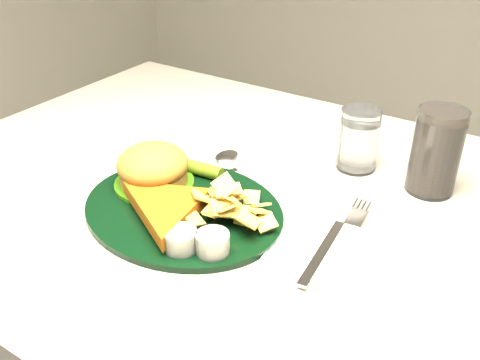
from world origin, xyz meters
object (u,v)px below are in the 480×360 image
object	(u,v)px
dinner_plate	(182,192)
fork_napkin	(326,248)
water_glass	(359,140)
cola_glass	(436,151)

from	to	relation	value
dinner_plate	fork_napkin	distance (m)	0.22
dinner_plate	water_glass	world-z (taller)	water_glass
dinner_plate	fork_napkin	bearing A→B (deg)	12.03
water_glass	cola_glass	bearing A→B (deg)	-2.32
water_glass	cola_glass	size ratio (longest dim) A/B	0.77
dinner_plate	cola_glass	distance (m)	0.38
water_glass	dinner_plate	bearing A→B (deg)	-120.78
water_glass	cola_glass	distance (m)	0.12
water_glass	fork_napkin	xyz separation A→B (m)	(0.06, -0.23, -0.04)
water_glass	fork_napkin	distance (m)	0.24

